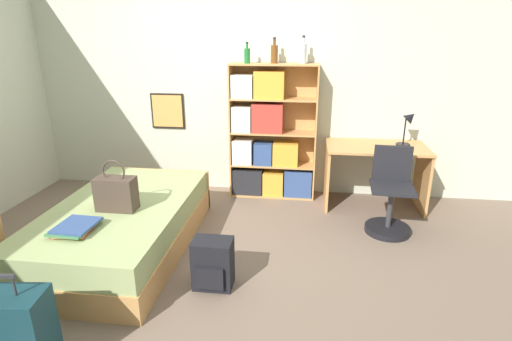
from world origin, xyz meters
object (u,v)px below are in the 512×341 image
at_px(handbag, 116,193).
at_px(desk, 375,165).
at_px(bottle_clear, 303,53).
at_px(bottle_green, 247,55).
at_px(desk_lamp, 409,122).
at_px(desk_chair, 390,205).
at_px(book_stack_on_bed, 76,227).
at_px(backpack, 213,264).
at_px(bed, 123,226).
at_px(bookcase, 267,140).
at_px(bottle_brown, 274,53).

bearing_deg(handbag, desk, 30.50).
height_order(handbag, bottle_clear, bottle_clear).
xyz_separation_m(handbag, bottle_green, (0.92, 1.54, 1.07)).
distance_m(desk, desk_lamp, 0.59).
relative_size(handbag, desk_chair, 0.53).
xyz_separation_m(book_stack_on_bed, backpack, (1.07, 0.05, -0.28)).
bearing_deg(bed, book_stack_on_bed, -101.08).
bearing_deg(desk_lamp, bottle_green, 178.11).
xyz_separation_m(bed, bottle_clear, (1.57, 1.46, 1.47)).
bearing_deg(desk, bed, -152.15).
relative_size(desk, desk_chair, 1.29).
bearing_deg(desk_lamp, bookcase, 176.51).
bearing_deg(bed, bottle_clear, 42.87).
relative_size(bottle_brown, backpack, 0.70).
relative_size(bottle_green, desk_lamp, 0.57).
distance_m(handbag, backpack, 1.07).
bearing_deg(book_stack_on_bed, desk_lamp, 33.56).
bearing_deg(handbag, bed, 106.29).
relative_size(handbag, desk_lamp, 1.13).
distance_m(handbag, bookcase, 1.95).
height_order(handbag, desk, handbag).
xyz_separation_m(desk, backpack, (-1.47, -1.77, -0.30)).
relative_size(bottle_green, desk_chair, 0.27).
bearing_deg(desk_lamp, handbag, -151.41).
relative_size(bottle_green, backpack, 0.58).
bearing_deg(desk_lamp, desk_chair, -110.40).
bearing_deg(desk_lamp, backpack, -134.20).
distance_m(bookcase, backpack, 2.01).
relative_size(bottle_clear, desk, 0.27).
height_order(bottle_clear, desk_chair, bottle_clear).
bearing_deg(backpack, desk, 50.40).
height_order(desk_chair, backpack, desk_chair).
bearing_deg(bed, bottle_brown, 49.56).
bearing_deg(backpack, desk_chair, 36.83).
height_order(bookcase, desk_lamp, bookcase).
height_order(bottle_green, desk_lamp, bottle_green).
bearing_deg(bottle_green, backpack, -89.85).
height_order(book_stack_on_bed, bottle_green, bottle_green).
relative_size(bed, book_stack_on_bed, 5.42).
xyz_separation_m(bookcase, desk, (1.24, -0.17, -0.20)).
height_order(bed, desk_lamp, desk_lamp).
distance_m(handbag, desk_chair, 2.60).
bearing_deg(bed, handbag, -73.71).
xyz_separation_m(bottle_clear, desk, (0.85, -0.18, -1.20)).
relative_size(book_stack_on_bed, desk_lamp, 0.92).
xyz_separation_m(handbag, desk, (2.39, 1.41, -0.11)).
distance_m(bed, bookcase, 1.93).
relative_size(bed, desk_chair, 2.35).
bearing_deg(book_stack_on_bed, backpack, 2.81).
bearing_deg(desk, desk_chair, -83.62).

